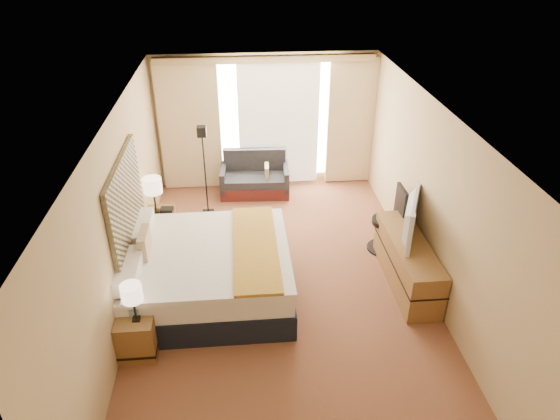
{
  "coord_description": "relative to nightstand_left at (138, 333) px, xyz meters",
  "views": [
    {
      "loc": [
        -0.54,
        -5.71,
        4.63
      ],
      "look_at": [
        0.01,
        0.4,
        1.09
      ],
      "focal_mm": 32.0,
      "sensor_mm": 36.0,
      "label": 1
    }
  ],
  "objects": [
    {
      "name": "floor",
      "position": [
        1.87,
        1.05,
        -0.28
      ],
      "size": [
        4.2,
        7.0,
        0.02
      ],
      "primitive_type": "cube",
      "color": "#58191A",
      "rests_on": "ground"
    },
    {
      "name": "ceiling",
      "position": [
        1.87,
        1.05,
        2.33
      ],
      "size": [
        4.2,
        7.0,
        0.02
      ],
      "primitive_type": "cube",
      "color": "white",
      "rests_on": "wall_back"
    },
    {
      "name": "wall_back",
      "position": [
        1.87,
        4.55,
        1.02
      ],
      "size": [
        4.2,
        0.02,
        2.6
      ],
      "primitive_type": "cube",
      "color": "tan",
      "rests_on": "ground"
    },
    {
      "name": "wall_left",
      "position": [
        -0.23,
        1.05,
        1.02
      ],
      "size": [
        0.02,
        7.0,
        2.6
      ],
      "primitive_type": "cube",
      "color": "tan",
      "rests_on": "ground"
    },
    {
      "name": "wall_right",
      "position": [
        3.97,
        1.05,
        1.02
      ],
      "size": [
        0.02,
        7.0,
        2.6
      ],
      "primitive_type": "cube",
      "color": "tan",
      "rests_on": "ground"
    },
    {
      "name": "headboard",
      "position": [
        -0.19,
        1.25,
        1.01
      ],
      "size": [
        0.06,
        1.85,
        1.5
      ],
      "primitive_type": "cube",
      "color": "black",
      "rests_on": "wall_left"
    },
    {
      "name": "nightstand_left",
      "position": [
        0.0,
        0.0,
        0.0
      ],
      "size": [
        0.45,
        0.52,
        0.55
      ],
      "primitive_type": "cube",
      "color": "brown",
      "rests_on": "floor"
    },
    {
      "name": "nightstand_right",
      "position": [
        0.0,
        2.5,
        0.0
      ],
      "size": [
        0.45,
        0.52,
        0.55
      ],
      "primitive_type": "cube",
      "color": "brown",
      "rests_on": "floor"
    },
    {
      "name": "media_dresser",
      "position": [
        3.7,
        1.05,
        0.07
      ],
      "size": [
        0.5,
        1.8,
        0.7
      ],
      "primitive_type": "cube",
      "color": "brown",
      "rests_on": "floor"
    },
    {
      "name": "window",
      "position": [
        2.12,
        4.52,
        1.04
      ],
      "size": [
        2.3,
        0.02,
        2.3
      ],
      "primitive_type": "cube",
      "color": "silver",
      "rests_on": "wall_back"
    },
    {
      "name": "curtains",
      "position": [
        1.87,
        4.44,
        1.13
      ],
      "size": [
        4.12,
        0.19,
        2.56
      ],
      "color": "beige",
      "rests_on": "floor"
    },
    {
      "name": "bed",
      "position": [
        0.81,
        1.0,
        0.13
      ],
      "size": [
        2.28,
        2.09,
        1.11
      ],
      "color": "black",
      "rests_on": "floor"
    },
    {
      "name": "loveseat",
      "position": [
        1.62,
        4.09,
        -0.0
      ],
      "size": [
        1.35,
        0.77,
        0.82
      ],
      "rotation": [
        0.0,
        0.0,
        -0.05
      ],
      "color": "#4F1916",
      "rests_on": "floor"
    },
    {
      "name": "floor_lamp",
      "position": [
        0.72,
        3.35,
        0.91
      ],
      "size": [
        0.21,
        0.21,
        1.67
      ],
      "color": "black",
      "rests_on": "floor"
    },
    {
      "name": "desk_chair",
      "position": [
        3.68,
        1.92,
        0.22
      ],
      "size": [
        0.54,
        0.54,
        1.11
      ],
      "rotation": [
        0.0,
        0.0,
        0.01
      ],
      "color": "black",
      "rests_on": "floor"
    },
    {
      "name": "lamp_left",
      "position": [
        0.03,
        -0.07,
        0.68
      ],
      "size": [
        0.25,
        0.25,
        0.52
      ],
      "color": "black",
      "rests_on": "nightstand_left"
    },
    {
      "name": "lamp_right",
      "position": [
        -0.05,
        2.49,
        0.75
      ],
      "size": [
        0.29,
        0.29,
        0.62
      ],
      "color": "black",
      "rests_on": "nightstand_right"
    },
    {
      "name": "tissue_box",
      "position": [
        0.01,
        0.04,
        0.32
      ],
      "size": [
        0.13,
        0.13,
        0.1
      ],
      "primitive_type": "cube",
      "rotation": [
        0.0,
        0.0,
        -0.22
      ],
      "color": "#7EACC3",
      "rests_on": "nightstand_left"
    },
    {
      "name": "telephone",
      "position": [
        0.12,
        2.47,
        0.31
      ],
      "size": [
        0.21,
        0.17,
        0.08
      ],
      "primitive_type": "cube",
      "rotation": [
        0.0,
        0.0,
        -0.08
      ],
      "color": "black",
      "rests_on": "nightstand_right"
    },
    {
      "name": "television",
      "position": [
        3.65,
        1.25,
        0.74
      ],
      "size": [
        0.56,
        1.06,
        0.63
      ],
      "primitive_type": "imported",
      "rotation": [
        0.0,
        0.0,
        1.17
      ],
      "color": "black",
      "rests_on": "media_dresser"
    }
  ]
}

